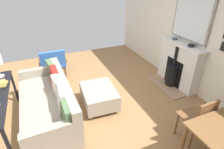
{
  "coord_description": "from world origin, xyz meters",
  "views": [
    {
      "loc": [
        0.61,
        2.8,
        2.37
      ],
      "look_at": [
        -0.56,
        0.08,
        0.7
      ],
      "focal_mm": 28.5,
      "sensor_mm": 36.0,
      "label": 1
    }
  ],
  "objects_px": {
    "sofa": "(49,102)",
    "ottoman": "(99,96)",
    "fireplace": "(177,67)",
    "armchair_accent": "(53,62)",
    "dining_chair_near_fireplace": "(199,117)",
    "mantel_bowl_near": "(175,39)",
    "mantel_bowl_far": "(191,45)"
  },
  "relations": [
    {
      "from": "mantel_bowl_near",
      "to": "sofa",
      "type": "xyz_separation_m",
      "value": [
        2.95,
        0.3,
        -0.72
      ]
    },
    {
      "from": "armchair_accent",
      "to": "dining_chair_near_fireplace",
      "type": "distance_m",
      "value": 3.55
    },
    {
      "from": "mantel_bowl_far",
      "to": "mantel_bowl_near",
      "type": "bearing_deg",
      "value": -90.0
    },
    {
      "from": "sofa",
      "to": "mantel_bowl_near",
      "type": "bearing_deg",
      "value": -174.11
    },
    {
      "from": "armchair_accent",
      "to": "mantel_bowl_far",
      "type": "bearing_deg",
      "value": 145.97
    },
    {
      "from": "mantel_bowl_near",
      "to": "sofa",
      "type": "bearing_deg",
      "value": 5.89
    },
    {
      "from": "sofa",
      "to": "dining_chair_near_fireplace",
      "type": "bearing_deg",
      "value": 144.21
    },
    {
      "from": "sofa",
      "to": "ottoman",
      "type": "distance_m",
      "value": 0.95
    },
    {
      "from": "mantel_bowl_near",
      "to": "fireplace",
      "type": "bearing_deg",
      "value": 82.89
    },
    {
      "from": "mantel_bowl_far",
      "to": "dining_chair_near_fireplace",
      "type": "distance_m",
      "value": 1.67
    },
    {
      "from": "fireplace",
      "to": "dining_chair_near_fireplace",
      "type": "relative_size",
      "value": 1.44
    },
    {
      "from": "mantel_bowl_near",
      "to": "ottoman",
      "type": "relative_size",
      "value": 0.13
    },
    {
      "from": "dining_chair_near_fireplace",
      "to": "mantel_bowl_near",
      "type": "bearing_deg",
      "value": -117.54
    },
    {
      "from": "ottoman",
      "to": "mantel_bowl_far",
      "type": "bearing_deg",
      "value": 174.74
    },
    {
      "from": "sofa",
      "to": "mantel_bowl_far",
      "type": "bearing_deg",
      "value": 176.2
    },
    {
      "from": "mantel_bowl_far",
      "to": "sofa",
      "type": "height_order",
      "value": "mantel_bowl_far"
    },
    {
      "from": "mantel_bowl_far",
      "to": "sofa",
      "type": "distance_m",
      "value": 3.05
    },
    {
      "from": "fireplace",
      "to": "armchair_accent",
      "type": "xyz_separation_m",
      "value": [
        2.65,
        -1.58,
        -0.06
      ]
    },
    {
      "from": "ottoman",
      "to": "armchair_accent",
      "type": "bearing_deg",
      "value": -67.6
    },
    {
      "from": "sofa",
      "to": "armchair_accent",
      "type": "xyz_separation_m",
      "value": [
        -0.27,
        -1.62,
        0.06
      ]
    },
    {
      "from": "fireplace",
      "to": "ottoman",
      "type": "distance_m",
      "value": 1.99
    },
    {
      "from": "mantel_bowl_far",
      "to": "armchair_accent",
      "type": "xyz_separation_m",
      "value": [
        2.68,
        -1.81,
        -0.66
      ]
    },
    {
      "from": "mantel_bowl_near",
      "to": "mantel_bowl_far",
      "type": "relative_size",
      "value": 0.86
    },
    {
      "from": "sofa",
      "to": "armchair_accent",
      "type": "height_order",
      "value": "sofa"
    },
    {
      "from": "mantel_bowl_near",
      "to": "dining_chair_near_fireplace",
      "type": "relative_size",
      "value": 0.14
    },
    {
      "from": "mantel_bowl_far",
      "to": "armchair_accent",
      "type": "height_order",
      "value": "mantel_bowl_far"
    },
    {
      "from": "mantel_bowl_near",
      "to": "mantel_bowl_far",
      "type": "distance_m",
      "value": 0.5
    },
    {
      "from": "ottoman",
      "to": "mantel_bowl_near",
      "type": "bearing_deg",
      "value": -171.09
    },
    {
      "from": "sofa",
      "to": "dining_chair_near_fireplace",
      "type": "height_order",
      "value": "dining_chair_near_fireplace"
    },
    {
      "from": "fireplace",
      "to": "ottoman",
      "type": "height_order",
      "value": "fireplace"
    },
    {
      "from": "ottoman",
      "to": "armchair_accent",
      "type": "distance_m",
      "value": 1.77
    },
    {
      "from": "dining_chair_near_fireplace",
      "to": "sofa",
      "type": "bearing_deg",
      "value": -35.79
    }
  ]
}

